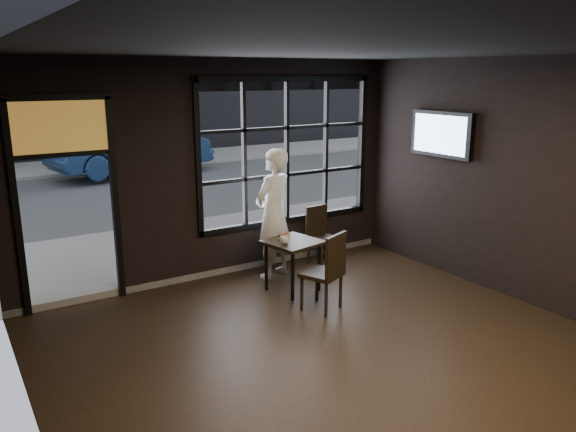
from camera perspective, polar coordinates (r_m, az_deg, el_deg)
floor at (r=5.98m, az=8.38°, el=-15.87°), size 6.00×7.00×0.02m
ceiling at (r=5.19m, az=9.72°, el=16.63°), size 6.00×7.00×0.02m
wall_left at (r=4.13m, az=-24.40°, el=-6.56°), size 0.04×7.00×3.20m
wall_right at (r=7.64m, az=26.22°, el=2.40°), size 0.04×7.00×3.20m
window_frame at (r=8.79m, az=-0.13°, el=6.58°), size 3.06×0.12×2.28m
stained_transom at (r=7.52m, az=-22.18°, el=8.44°), size 1.20×0.06×0.70m
street_asphalt at (r=28.24m, az=-25.33°, el=6.84°), size 60.00×41.00×0.04m
cafe_table at (r=7.89m, az=0.48°, el=-5.05°), size 0.80×0.80×0.73m
chair_near at (r=7.24m, az=3.44°, el=-5.61°), size 0.59×0.59×1.04m
chair_window at (r=8.91m, az=3.59°, el=-2.10°), size 0.42×0.42×0.94m
man at (r=8.28m, az=-1.49°, el=0.23°), size 0.83×0.69×1.94m
hotdog at (r=7.91m, az=-0.42°, el=-2.03°), size 0.21×0.13×0.06m
cup at (r=7.64m, az=-0.35°, el=-2.47°), size 0.15×0.15×0.10m
tv at (r=8.67m, az=15.34°, el=8.02°), size 0.13×1.14×0.67m
navy_car at (r=17.44m, az=-15.56°, el=6.86°), size 4.95×2.41×1.56m
tree_right at (r=19.81m, az=-12.19°, el=13.67°), size 2.39×2.39×4.08m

